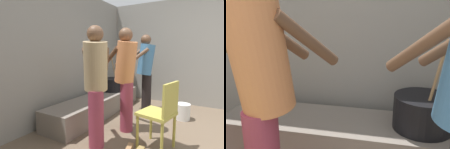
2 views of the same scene
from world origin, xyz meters
The scene contains 4 objects.
block_enclosure_rear centered at (0.00, 2.68, 1.21)m, with size 5.05×0.20×2.42m, color gray.
hearth_ledge centered at (0.79, 2.16, 0.18)m, with size 2.44×0.60×0.36m, color slate.
cooking_pot_main centered at (1.34, 2.17, 0.50)m, with size 0.47×0.47×0.73m.
cook_in_orange_shirt centered at (0.38, 1.38, 0.91)m, with size 0.59×0.73×1.59m.
Camera 2 is at (1.09, 0.20, 1.34)m, focal length 39.79 mm.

